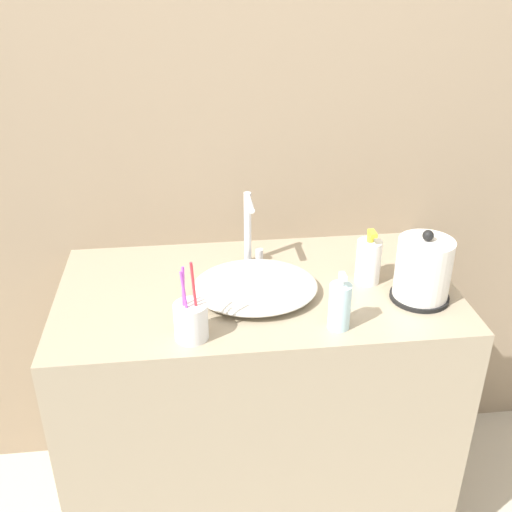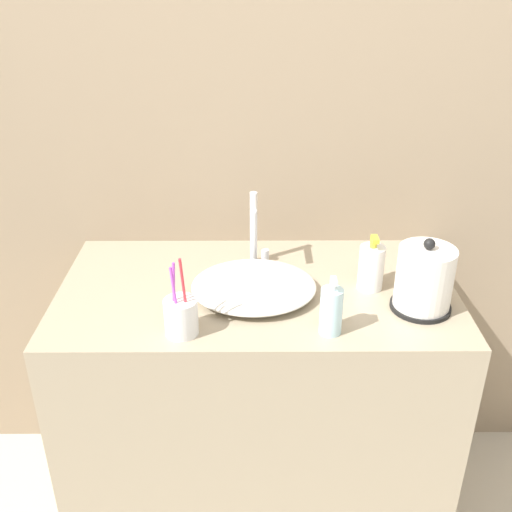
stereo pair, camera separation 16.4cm
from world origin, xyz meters
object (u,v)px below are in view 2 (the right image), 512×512
at_px(shampoo_bottle, 371,267).
at_px(lotion_bottle, 331,310).
at_px(toothbrush_cup, 181,316).
at_px(faucet, 255,227).
at_px(electric_kettle, 424,281).

bearing_deg(shampoo_bottle, lotion_bottle, -122.04).
height_order(lotion_bottle, shampoo_bottle, shampoo_bottle).
relative_size(toothbrush_cup, shampoo_bottle, 1.32).
xyz_separation_m(faucet, shampoo_bottle, (0.32, -0.15, -0.06)).
bearing_deg(electric_kettle, shampoo_bottle, 137.13).
bearing_deg(faucet, shampoo_bottle, -24.65).
bearing_deg(electric_kettle, faucet, 149.72).
distance_m(electric_kettle, lotion_bottle, 0.28).
xyz_separation_m(toothbrush_cup, lotion_bottle, (0.37, 0.00, 0.01)).
bearing_deg(faucet, toothbrush_cup, -116.62).
height_order(faucet, lotion_bottle, faucet).
distance_m(faucet, toothbrush_cup, 0.42).
distance_m(faucet, electric_kettle, 0.51).
bearing_deg(lotion_bottle, toothbrush_cup, -179.74).
xyz_separation_m(faucet, electric_kettle, (0.44, -0.26, -0.04)).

